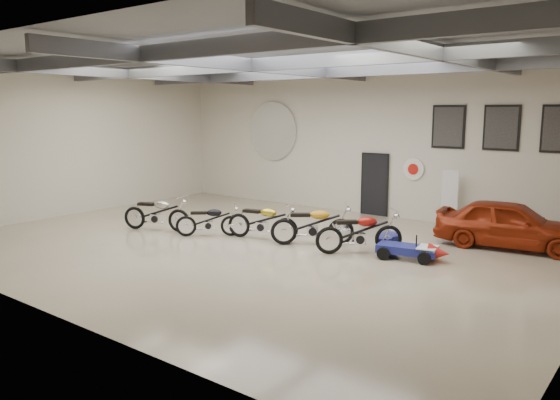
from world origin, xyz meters
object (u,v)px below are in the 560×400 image
Objects in this scene: banner_stand at (449,199)px; vintage_car at (510,224)px; motorcycle_red at (359,231)px; go_kart at (413,247)px; motorcycle_yellow at (312,224)px; motorcycle_black at (208,220)px; motorcycle_gold at (262,220)px; motorcycle_silver at (156,212)px.

vintage_car is at bearing -44.78° from banner_stand.
motorcycle_red is 1.41m from go_kart.
banner_stand is 1.04× the size of go_kart.
motorcycle_yellow is at bearing 135.54° from motorcycle_red.
banner_stand is at bearing 6.95° from motorcycle_black.
motorcycle_gold is 0.56× the size of vintage_car.
motorcycle_silver is 6.35m from motorcycle_red.
motorcycle_yellow is (1.45, 0.37, 0.02)m from motorcycle_gold.
motorcycle_black is 1.05× the size of go_kart.
motorcycle_silver is 0.98× the size of motorcycle_red.
vintage_car is at bearing -11.62° from motorcycle_black.
go_kart is (7.56, 1.65, -0.24)m from motorcycle_silver.
motorcycle_black is at bearing 160.52° from motorcycle_yellow.
motorcycle_silver reaches higher than motorcycle_gold.
motorcycle_red reaches higher than motorcycle_silver.
motorcycle_red is (6.20, 1.39, 0.01)m from motorcycle_silver.
motorcycle_red reaches higher than motorcycle_gold.
vintage_car is (4.34, 2.90, 0.07)m from motorcycle_yellow.
motorcycle_silver is at bearing -175.00° from motorcycle_gold.
vintage_car reaches higher than motorcycle_gold.
motorcycle_silver is at bearing 153.58° from motorcycle_black.
vintage_car reaches higher than go_kart.
motorcycle_silver is 1.84m from motorcycle_black.
banner_stand is 4.25m from go_kart.
motorcycle_red is at bearing -5.82° from motorcycle_gold.
motorcycle_gold is at bearing -3.14° from motorcycle_silver.
banner_stand reaches higher than vintage_car.
banner_stand reaches higher than motorcycle_silver.
motorcycle_gold is (-3.59, -4.77, -0.36)m from banner_stand.
motorcycle_gold is (1.51, 0.62, 0.07)m from motorcycle_black.
motorcycle_black is 0.84× the size of motorcycle_red.
motorcycle_black is at bearing -178.52° from go_kart.
motorcycle_gold is at bearing 111.89° from vintage_car.
motorcycle_black is 8.27m from vintage_car.
go_kart is at bearing -32.37° from motorcycle_red.
banner_stand is at bearing 88.66° from go_kart.
motorcycle_black is 0.49× the size of vintage_car.
motorcycle_silver is 0.57× the size of vintage_car.
banner_stand is 0.86× the size of motorcycle_gold.
motorcycle_gold is at bearing 143.28° from motorcycle_red.
banner_stand is at bearing 37.78° from motorcycle_red.
motorcycle_silver is (-6.88, -5.81, -0.35)m from banner_stand.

